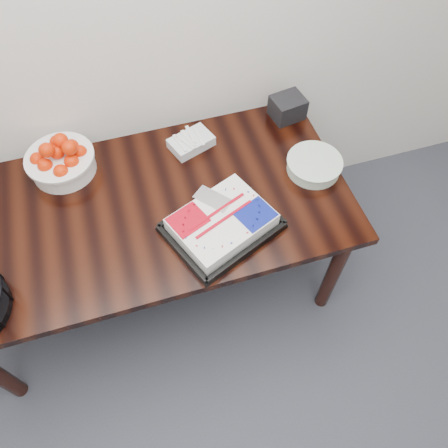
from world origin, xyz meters
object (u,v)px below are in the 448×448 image
object	(u,v)px
cake_tray	(222,223)
plate_stack	(314,165)
table	(147,218)
napkin_box	(287,107)
tangerine_bowl	(60,158)

from	to	relation	value
cake_tray	plate_stack	xyz separation A→B (m)	(0.50, 0.19, -0.01)
table	napkin_box	distance (m)	0.88
table	napkin_box	size ratio (longest dim) A/B	11.64
tangerine_bowl	napkin_box	bearing A→B (deg)	1.98
cake_tray	napkin_box	bearing A→B (deg)	47.58
napkin_box	cake_tray	bearing A→B (deg)	-132.42
cake_tray	plate_stack	distance (m)	0.53
table	cake_tray	size ratio (longest dim) A/B	3.36
cake_tray	tangerine_bowl	bearing A→B (deg)	138.95
tangerine_bowl	cake_tray	bearing A→B (deg)	-41.05
tangerine_bowl	napkin_box	xyz separation A→B (m)	(1.11, 0.04, -0.03)
table	napkin_box	bearing A→B (deg)	23.63
cake_tray	napkin_box	world-z (taller)	napkin_box
plate_stack	napkin_box	world-z (taller)	napkin_box
table	cake_tray	bearing A→B (deg)	-35.99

